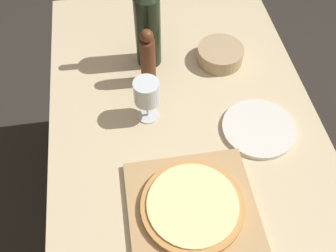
# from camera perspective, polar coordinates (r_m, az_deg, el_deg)

# --- Properties ---
(dining_table) EXTENTS (0.82, 1.64, 0.77)m
(dining_table) POSITION_cam_1_polar(r_m,az_deg,el_deg) (1.20, 3.64, -7.73)
(dining_table) COLOR #CCB78E
(dining_table) RESTS_ON ground_plane
(cutting_board) EXTENTS (0.33, 0.32, 0.02)m
(cutting_board) POSITION_cam_1_polar(r_m,az_deg,el_deg) (1.04, 3.53, -11.92)
(cutting_board) COLOR tan
(cutting_board) RESTS_ON dining_table
(pizza) EXTENTS (0.27, 0.27, 0.02)m
(pizza) POSITION_cam_1_polar(r_m,az_deg,el_deg) (1.02, 3.58, -11.44)
(pizza) COLOR #C68947
(pizza) RESTS_ON cutting_board
(wine_bottle) EXTENTS (0.08, 0.08, 0.37)m
(wine_bottle) POSITION_cam_1_polar(r_m,az_deg,el_deg) (1.27, -2.98, 14.39)
(wine_bottle) COLOR black
(wine_bottle) RESTS_ON dining_table
(pepper_mill) EXTENTS (0.05, 0.05, 0.21)m
(pepper_mill) POSITION_cam_1_polar(r_m,az_deg,el_deg) (1.23, -2.94, 9.74)
(pepper_mill) COLOR #5B2D19
(pepper_mill) RESTS_ON dining_table
(wine_glass) EXTENTS (0.08, 0.08, 0.15)m
(wine_glass) POSITION_cam_1_polar(r_m,az_deg,el_deg) (1.13, -3.13, 4.75)
(wine_glass) COLOR silver
(wine_glass) RESTS_ON dining_table
(small_bowl) EXTENTS (0.16, 0.16, 0.05)m
(small_bowl) POSITION_cam_1_polar(r_m,az_deg,el_deg) (1.37, 7.58, 10.24)
(small_bowl) COLOR tan
(small_bowl) RESTS_ON dining_table
(dinner_plate) EXTENTS (0.22, 0.22, 0.01)m
(dinner_plate) POSITION_cam_1_polar(r_m,az_deg,el_deg) (1.20, 13.02, -0.31)
(dinner_plate) COLOR silver
(dinner_plate) RESTS_ON dining_table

